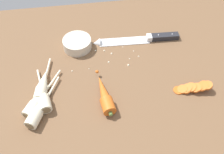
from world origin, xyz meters
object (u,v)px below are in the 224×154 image
whole_carrot (105,95)px  parsnip_front (43,96)px  parsnip_mid_right (43,85)px  prep_bowl (77,43)px  carrot_slice_stack (193,88)px  parsnip_mid_left (40,108)px  parsnip_back (39,100)px  chefs_knife (135,40)px

whole_carrot → parsnip_front: size_ratio=1.01×
parsnip_mid_right → prep_bowl: bearing=55.4°
carrot_slice_stack → prep_bowl: (-37.45, 26.65, 0.69)cm
parsnip_front → parsnip_mid_right: size_ratio=0.98×
parsnip_mid_left → parsnip_mid_right: same height
parsnip_front → carrot_slice_stack: parsnip_front is taller
whole_carrot → prep_bowl: whole_carrot is taller
parsnip_front → parsnip_back: size_ratio=0.98×
parsnip_mid_right → prep_bowl: 22.34cm
parsnip_front → carrot_slice_stack: (50.00, -3.61, -0.52)cm
carrot_slice_stack → prep_bowl: 45.97cm
whole_carrot → parsnip_back: size_ratio=0.99×
parsnip_front → prep_bowl: same height
parsnip_mid_right → prep_bowl: (12.69, 18.38, 0.17)cm
whole_carrot → parsnip_back: bearing=176.5°
chefs_knife → carrot_slice_stack: size_ratio=2.74×
whole_carrot → parsnip_back: whole_carrot is taller
parsnip_front → parsnip_back: bearing=-135.2°
parsnip_front → parsnip_mid_left: same height
whole_carrot → parsnip_mid_left: (-20.78, -2.02, -0.12)cm
parsnip_front → carrot_slice_stack: size_ratio=1.47×
carrot_slice_stack → prep_bowl: prep_bowl is taller
parsnip_mid_right → parsnip_mid_left: bearing=-94.1°
parsnip_mid_right → parsnip_back: size_ratio=1.00×
chefs_knife → whole_carrot: size_ratio=1.85×
whole_carrot → parsnip_mid_left: size_ratio=0.96×
parsnip_front → parsnip_mid_left: bearing=-99.7°
chefs_knife → parsnip_front: parsnip_front is taller
parsnip_back → carrot_slice_stack: 51.41cm
carrot_slice_stack → prep_bowl: bearing=144.6°
chefs_knife → carrot_slice_stack: carrot_slice_stack is taller
parsnip_front → parsnip_back: same height
parsnip_mid_left → carrot_slice_stack: (50.80, 1.08, -0.52)cm
parsnip_back → prep_bowl: (13.91, 24.38, 0.17)cm
parsnip_mid_right → parsnip_back: bearing=-101.5°
parsnip_mid_right → prep_bowl: size_ratio=1.72×
parsnip_mid_left → parsnip_mid_right: (0.66, 9.34, 0.00)cm
parsnip_mid_left → prep_bowl: same height
chefs_knife → parsnip_mid_right: (-35.67, -18.81, 1.33)cm
whole_carrot → parsnip_mid_right: whole_carrot is taller
parsnip_mid_right → parsnip_back: same height
parsnip_front → parsnip_back: 1.91cm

